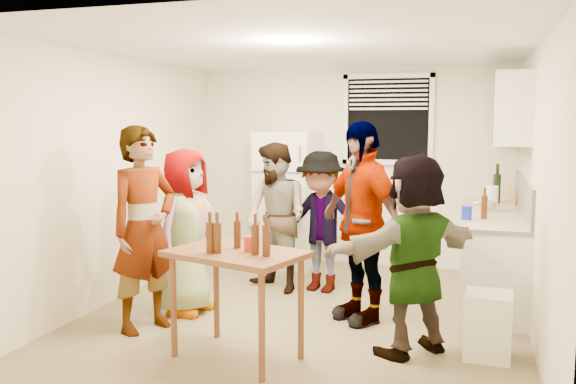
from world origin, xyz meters
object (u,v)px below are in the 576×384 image
(trash_bin, at_px, (488,326))
(serving_table, at_px, (237,357))
(beer_bottle_counter, at_px, (484,219))
(wine_bottle, at_px, (496,203))
(guest_orange, at_px, (412,352))
(blue_cup, at_px, (466,220))
(guest_back_right, at_px, (321,290))
(guest_stripe, at_px, (147,329))
(red_cup, at_px, (250,251))
(guest_grey, at_px, (187,312))
(guest_black, at_px, (359,320))
(refrigerator, at_px, (287,199))
(guest_back_left, at_px, (276,290))
(beer_bottle_table, at_px, (237,248))
(kettle, at_px, (488,212))

(trash_bin, distance_m, serving_table, 1.97)
(trash_bin, bearing_deg, beer_bottle_counter, 91.78)
(wine_bottle, xyz_separation_m, guest_orange, (-0.68, -2.52, -0.90))
(blue_cup, xyz_separation_m, guest_back_right, (-1.50, 0.29, -0.90))
(serving_table, height_order, guest_stripe, serving_table)
(beer_bottle_counter, distance_m, guest_orange, 1.69)
(red_cup, xyz_separation_m, guest_grey, (-0.99, 0.90, -0.85))
(beer_bottle_counter, bearing_deg, guest_black, -148.93)
(guest_grey, distance_m, guest_black, 1.66)
(beer_bottle_counter, height_order, guest_orange, beer_bottle_counter)
(beer_bottle_counter, xyz_separation_m, guest_stripe, (-2.84, -1.45, -0.90))
(red_cup, xyz_separation_m, guest_back_right, (0.07, 1.99, -0.85))
(trash_bin, xyz_separation_m, guest_grey, (-2.75, 0.34, -0.25))
(serving_table, bearing_deg, guest_black, 57.52)
(blue_cup, distance_m, red_cup, 2.31)
(trash_bin, height_order, guest_orange, trash_bin)
(blue_cup, relative_size, guest_stripe, 0.07)
(trash_bin, distance_m, guest_back_right, 2.24)
(refrigerator, distance_m, guest_grey, 2.31)
(red_cup, xyz_separation_m, guest_back_left, (-0.40, 1.86, -0.85))
(blue_cup, bearing_deg, beer_bottle_table, -136.36)
(beer_bottle_table, bearing_deg, red_cup, -31.86)
(refrigerator, height_order, beer_bottle_counter, refrigerator)
(wine_bottle, bearing_deg, red_cup, -121.95)
(guest_stripe, bearing_deg, wine_bottle, -24.03)
(beer_bottle_counter, height_order, blue_cup, beer_bottle_counter)
(kettle, bearing_deg, guest_grey, -129.02)
(serving_table, bearing_deg, beer_bottle_counter, 44.99)
(serving_table, relative_size, beer_bottle_table, 4.77)
(serving_table, bearing_deg, kettle, 50.81)
(red_cup, height_order, guest_back_left, red_cup)
(serving_table, xyz_separation_m, red_cup, (0.10, 0.02, 0.85))
(beer_bottle_counter, height_order, beer_bottle_table, beer_bottle_counter)
(trash_bin, distance_m, guest_black, 1.29)
(kettle, xyz_separation_m, beer_bottle_counter, (-0.05, -0.48, 0.00))
(wine_bottle, xyz_separation_m, guest_stripe, (-2.99, -2.65, -0.90))
(trash_bin, height_order, beer_bottle_table, beer_bottle_table)
(beer_bottle_counter, xyz_separation_m, trash_bin, (0.04, -1.25, -0.65))
(kettle, xyz_separation_m, red_cup, (-1.77, -2.28, -0.05))
(trash_bin, xyz_separation_m, beer_bottle_table, (-1.90, -0.47, 0.60))
(guest_stripe, bearing_deg, guest_orange, -62.43)
(wine_bottle, bearing_deg, guest_orange, -105.12)
(red_cup, xyz_separation_m, guest_stripe, (-1.12, 0.35, -0.85))
(refrigerator, height_order, blue_cup, refrigerator)
(kettle, height_order, red_cup, kettle)
(red_cup, height_order, guest_stripe, red_cup)
(refrigerator, bearing_deg, guest_grey, -99.78)
(blue_cup, bearing_deg, guest_black, -149.21)
(beer_bottle_counter, height_order, guest_stripe, beer_bottle_counter)
(serving_table, distance_m, guest_orange, 1.39)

